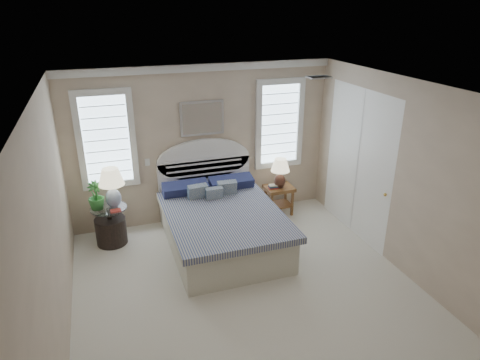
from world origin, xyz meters
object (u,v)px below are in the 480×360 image
at_px(nightstand_right, 279,194).
at_px(floor_pot, 111,231).
at_px(lamp_left, 112,183).
at_px(side_table_left, 110,221).
at_px(lamp_right, 280,170).
at_px(bed, 221,222).

height_order(nightstand_right, floor_pot, nightstand_right).
relative_size(floor_pot, lamp_left, 0.75).
height_order(nightstand_right, lamp_left, lamp_left).
relative_size(side_table_left, lamp_left, 0.98).
relative_size(floor_pot, lamp_right, 0.88).
height_order(lamp_left, lamp_right, lamp_left).
xyz_separation_m(side_table_left, lamp_right, (2.95, 0.08, 0.48)).
relative_size(lamp_left, lamp_right, 1.18).
relative_size(side_table_left, floor_pot, 1.31).
relative_size(side_table_left, lamp_right, 1.15).
xyz_separation_m(bed, nightstand_right, (1.30, 0.69, 0.00)).
bearing_deg(floor_pot, bed, -19.55).
bearing_deg(bed, floor_pot, 160.45).
bearing_deg(lamp_left, nightstand_right, 1.75).
xyz_separation_m(nightstand_right, lamp_left, (-2.86, -0.09, 0.64)).
height_order(nightstand_right, lamp_right, lamp_right).
xyz_separation_m(nightstand_right, lamp_right, (-0.00, -0.02, 0.48)).
distance_m(lamp_left, lamp_right, 2.86).
height_order(bed, side_table_left, bed).
distance_m(bed, nightstand_right, 1.47).
xyz_separation_m(side_table_left, floor_pot, (-0.01, -0.00, -0.17)).
distance_m(bed, floor_pot, 1.76).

